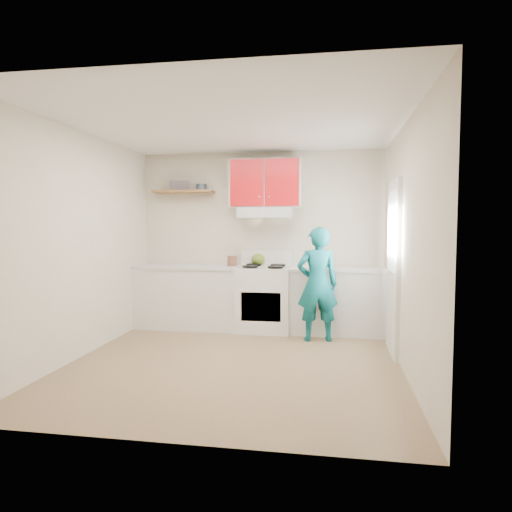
% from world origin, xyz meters
% --- Properties ---
extents(floor, '(3.80, 3.80, 0.00)m').
position_xyz_m(floor, '(0.00, 0.00, 0.00)').
color(floor, brown).
rests_on(floor, ground).
extents(ceiling, '(3.60, 3.80, 0.04)m').
position_xyz_m(ceiling, '(0.00, 0.00, 2.60)').
color(ceiling, white).
rests_on(ceiling, floor).
extents(back_wall, '(3.60, 0.04, 2.60)m').
position_xyz_m(back_wall, '(0.00, 1.90, 1.30)').
color(back_wall, beige).
rests_on(back_wall, floor).
extents(front_wall, '(3.60, 0.04, 2.60)m').
position_xyz_m(front_wall, '(0.00, -1.90, 1.30)').
color(front_wall, beige).
rests_on(front_wall, floor).
extents(left_wall, '(0.04, 3.80, 2.60)m').
position_xyz_m(left_wall, '(-1.80, 0.00, 1.30)').
color(left_wall, beige).
rests_on(left_wall, floor).
extents(right_wall, '(0.04, 3.80, 2.60)m').
position_xyz_m(right_wall, '(1.80, 0.00, 1.30)').
color(right_wall, beige).
rests_on(right_wall, floor).
extents(door, '(0.05, 0.85, 2.05)m').
position_xyz_m(door, '(1.78, 0.70, 1.02)').
color(door, white).
rests_on(door, floor).
extents(door_glass, '(0.01, 0.55, 0.95)m').
position_xyz_m(door_glass, '(1.75, 0.70, 1.45)').
color(door_glass, white).
rests_on(door_glass, door).
extents(counter_left, '(1.52, 0.60, 0.90)m').
position_xyz_m(counter_left, '(-1.04, 1.60, 0.45)').
color(counter_left, silver).
rests_on(counter_left, floor).
extents(counter_right, '(1.32, 0.60, 0.90)m').
position_xyz_m(counter_right, '(1.14, 1.60, 0.45)').
color(counter_right, silver).
rests_on(counter_right, floor).
extents(stove, '(0.76, 0.65, 0.92)m').
position_xyz_m(stove, '(0.10, 1.57, 0.46)').
color(stove, white).
rests_on(stove, floor).
extents(range_hood, '(0.76, 0.44, 0.15)m').
position_xyz_m(range_hood, '(0.10, 1.68, 1.70)').
color(range_hood, silver).
rests_on(range_hood, back_wall).
extents(upper_cabinets, '(1.02, 0.33, 0.70)m').
position_xyz_m(upper_cabinets, '(0.10, 1.73, 2.12)').
color(upper_cabinets, '#B20F14').
rests_on(upper_cabinets, back_wall).
extents(shelf, '(0.90, 0.30, 0.04)m').
position_xyz_m(shelf, '(-1.15, 1.75, 2.02)').
color(shelf, brown).
rests_on(shelf, back_wall).
extents(books, '(0.33, 0.28, 0.15)m').
position_xyz_m(books, '(-1.22, 1.75, 2.11)').
color(books, '#443C40').
rests_on(books, shelf).
extents(tin, '(0.16, 0.16, 0.09)m').
position_xyz_m(tin, '(-0.88, 1.79, 2.08)').
color(tin, '#333D4C').
rests_on(tin, shelf).
extents(kettle, '(0.24, 0.24, 0.17)m').
position_xyz_m(kettle, '(-0.02, 1.80, 1.01)').
color(kettle, '#5B7721').
rests_on(kettle, stove).
extents(crock, '(0.15, 0.15, 0.17)m').
position_xyz_m(crock, '(-0.39, 1.68, 0.98)').
color(crock, brown).
rests_on(crock, counter_left).
extents(cutting_board, '(0.35, 0.30, 0.02)m').
position_xyz_m(cutting_board, '(0.97, 1.56, 0.91)').
color(cutting_board, olive).
rests_on(cutting_board, counter_right).
extents(silicone_mat, '(0.32, 0.29, 0.01)m').
position_xyz_m(silicone_mat, '(1.35, 1.64, 0.90)').
color(silicone_mat, '#B3121F').
rests_on(silicone_mat, counter_right).
extents(person, '(0.61, 0.46, 1.50)m').
position_xyz_m(person, '(0.87, 1.12, 0.75)').
color(person, '#0B5F68').
rests_on(person, floor).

